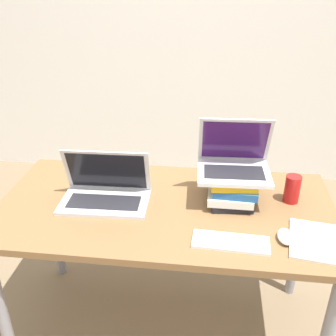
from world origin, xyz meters
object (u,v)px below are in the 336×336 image
(book_stack, at_px, (232,186))
(mouse, at_px, (285,237))
(laptop_left, at_px, (106,191))
(wireless_keyboard, at_px, (231,242))
(laptop_on_books, at_px, (234,162))
(soda_can, at_px, (292,189))
(notepad, at_px, (317,241))

(book_stack, xyz_separation_m, mouse, (0.19, -0.27, -0.05))
(laptop_left, bearing_deg, wireless_keyboard, -23.96)
(laptop_left, distance_m, laptop_on_books, 0.56)
(laptop_left, bearing_deg, laptop_on_books, 10.18)
(soda_can, bearing_deg, laptop_left, -173.36)
(laptop_left, height_order, laptop_on_books, laptop_on_books)
(mouse, distance_m, soda_can, 0.29)
(mouse, xyz_separation_m, soda_can, (0.06, 0.28, 0.05))
(laptop_left, xyz_separation_m, notepad, (0.85, -0.19, -0.04))
(laptop_on_books, distance_m, notepad, 0.46)
(laptop_on_books, relative_size, wireless_keyboard, 1.09)
(laptop_on_books, relative_size, mouse, 3.17)
(wireless_keyboard, bearing_deg, mouse, 13.09)
(soda_can, bearing_deg, book_stack, -176.50)
(laptop_left, height_order, book_stack, laptop_left)
(wireless_keyboard, height_order, notepad, wireless_keyboard)
(mouse, height_order, soda_can, soda_can)
(book_stack, bearing_deg, notepad, -41.01)
(mouse, bearing_deg, wireless_keyboard, -166.91)
(wireless_keyboard, xyz_separation_m, mouse, (0.20, 0.05, 0.01))
(laptop_left, relative_size, book_stack, 1.47)
(wireless_keyboard, bearing_deg, laptop_on_books, 88.48)
(wireless_keyboard, distance_m, soda_can, 0.43)
(book_stack, xyz_separation_m, laptop_on_books, (-0.00, 0.02, 0.11))
(book_stack, relative_size, wireless_keyboard, 0.90)
(mouse, xyz_separation_m, notepad, (0.12, -0.00, -0.01))
(laptop_on_books, bearing_deg, laptop_left, -169.82)
(soda_can, bearing_deg, wireless_keyboard, -128.80)
(book_stack, relative_size, laptop_on_books, 0.83)
(book_stack, distance_m, soda_can, 0.26)
(book_stack, distance_m, wireless_keyboard, 0.32)
(mouse, height_order, notepad, mouse)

